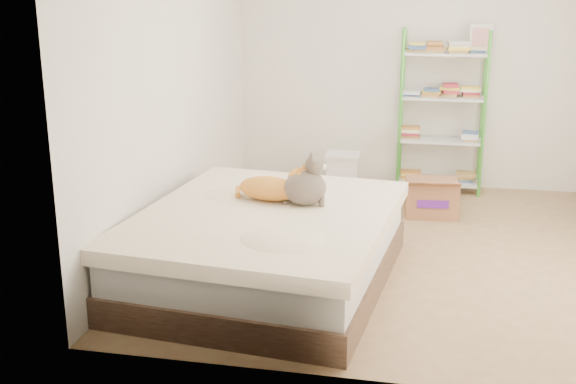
% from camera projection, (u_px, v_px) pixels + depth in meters
% --- Properties ---
extents(room, '(3.81, 4.21, 2.61)m').
position_uv_depth(room, '(407.00, 95.00, 5.66)').
color(room, tan).
rests_on(room, ground).
extents(bed, '(1.96, 2.35, 0.56)m').
position_uv_depth(bed, '(267.00, 247.00, 5.32)').
color(bed, brown).
rests_on(bed, ground).
extents(orange_cat, '(0.62, 0.41, 0.23)m').
position_uv_depth(orange_cat, '(269.00, 186.00, 5.47)').
color(orange_cat, orange).
rests_on(orange_cat, bed).
extents(grey_cat, '(0.39, 0.35, 0.38)m').
position_uv_depth(grey_cat, '(305.00, 180.00, 5.33)').
color(grey_cat, '#6E5D52').
rests_on(grey_cat, bed).
extents(shelf_unit, '(0.89, 0.36, 1.74)m').
position_uv_depth(shelf_unit, '(443.00, 108.00, 7.49)').
color(shelf_unit, green).
rests_on(shelf_unit, ground).
extents(cardboard_box, '(0.52, 0.50, 0.40)m').
position_uv_depth(cardboard_box, '(431.00, 197.00, 6.90)').
color(cardboard_box, '#8D5D42').
rests_on(cardboard_box, ground).
extents(white_bin, '(0.37, 0.32, 0.41)m').
position_uv_depth(white_bin, '(343.00, 172.00, 7.66)').
color(white_bin, white).
rests_on(white_bin, ground).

